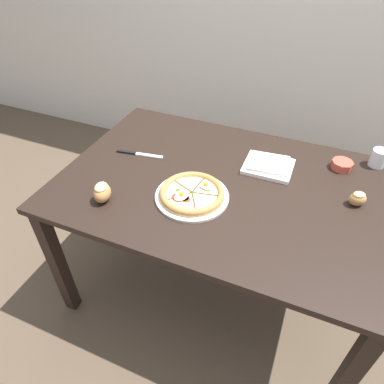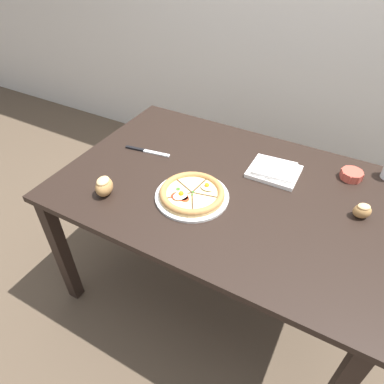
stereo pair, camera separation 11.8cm
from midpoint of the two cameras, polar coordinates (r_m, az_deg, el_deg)
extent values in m
plane|color=brown|center=(2.11, 5.76, -15.05)|extent=(12.00, 12.00, 0.00)
cube|color=black|center=(1.56, 7.53, 0.77)|extent=(1.46, 1.00, 0.03)
cube|color=black|center=(1.88, -19.21, -9.53)|extent=(0.06, 0.06, 0.73)
cube|color=black|center=(2.36, -4.23, 4.79)|extent=(0.06, 0.06, 0.73)
cube|color=black|center=(2.12, 28.92, -6.20)|extent=(0.06, 0.06, 0.73)
cylinder|color=white|center=(1.47, 2.31, -0.79)|extent=(0.32, 0.32, 0.01)
cylinder|color=tan|center=(1.46, 2.32, -0.44)|extent=(0.28, 0.28, 0.01)
cylinder|color=beige|center=(1.46, 2.33, -0.22)|extent=(0.23, 0.23, 0.00)
torus|color=#B27A42|center=(1.46, 2.33, -0.17)|extent=(0.28, 0.28, 0.03)
cube|color=#472D19|center=(1.41, 2.45, -1.68)|extent=(0.06, 0.10, 0.00)
cube|color=#472D19|center=(1.45, 4.55, -0.59)|extent=(0.11, 0.03, 0.00)
cube|color=#472D19|center=(1.49, 3.54, 1.03)|extent=(0.02, 0.12, 0.00)
cube|color=#472D19|center=(1.49, 0.92, 1.00)|extent=(0.11, 0.05, 0.00)
cube|color=#472D19|center=(1.44, 0.17, -0.65)|extent=(0.08, 0.09, 0.00)
cylinder|color=red|center=(1.43, 0.82, -0.94)|extent=(0.05, 0.05, 0.00)
cylinder|color=red|center=(1.43, -0.24, -0.76)|extent=(0.05, 0.05, 0.00)
cylinder|color=red|center=(1.42, 1.25, -1.29)|extent=(0.03, 0.03, 0.00)
ellipsoid|color=white|center=(1.48, 4.81, 0.73)|extent=(0.06, 0.05, 0.01)
sphere|color=orange|center=(1.47, 4.79, 1.03)|extent=(0.02, 0.02, 0.02)
ellipsoid|color=white|center=(1.43, 0.40, -0.67)|extent=(0.07, 0.08, 0.01)
sphere|color=orange|center=(1.43, 0.55, -0.37)|extent=(0.02, 0.02, 0.02)
cylinder|color=#386B23|center=(1.46, 2.48, -0.06)|extent=(0.01, 0.01, 0.00)
cylinder|color=#386B23|center=(1.47, -0.03, 0.44)|extent=(0.02, 0.02, 0.00)
cylinder|color=#386B23|center=(1.44, 2.37, -0.52)|extent=(0.01, 0.01, 0.00)
cylinder|color=#386B23|center=(1.44, 0.23, -0.46)|extent=(0.01, 0.01, 0.00)
cylinder|color=#C64C3D|center=(1.75, 26.84, 2.52)|extent=(0.09, 0.09, 0.04)
cylinder|color=beige|center=(1.75, 26.89, 2.64)|extent=(0.08, 0.08, 0.02)
cylinder|color=#C64C3D|center=(1.75, 28.30, 2.03)|extent=(0.01, 0.01, 0.04)
cylinder|color=#C64C3D|center=(1.78, 28.00, 2.74)|extent=(0.01, 0.01, 0.04)
cylinder|color=#C64C3D|center=(1.79, 27.04, 3.31)|extent=(0.01, 0.01, 0.04)
cylinder|color=#C64C3D|center=(1.78, 25.96, 3.42)|extent=(0.01, 0.01, 0.04)
cylinder|color=#C64C3D|center=(1.75, 25.38, 3.00)|extent=(0.01, 0.01, 0.04)
cylinder|color=#C64C3D|center=(1.72, 25.64, 2.28)|extent=(0.01, 0.01, 0.04)
cylinder|color=#C64C3D|center=(1.71, 26.64, 1.68)|extent=(0.01, 0.01, 0.04)
cylinder|color=#C64C3D|center=(1.73, 27.75, 1.58)|extent=(0.01, 0.01, 0.04)
cube|color=white|center=(1.66, 15.52, 3.23)|extent=(0.23, 0.19, 0.02)
cube|color=white|center=(1.65, 15.63, 3.73)|extent=(0.20, 0.17, 0.02)
ellipsoid|color=#B27F47|center=(1.50, -12.25, 0.76)|extent=(0.09, 0.11, 0.08)
ellipsoid|color=#EAB775|center=(1.48, -12.43, 1.75)|extent=(0.07, 0.08, 0.02)
ellipsoid|color=#B27F47|center=(1.55, 28.48, -2.91)|extent=(0.09, 0.08, 0.06)
ellipsoid|color=#EAB775|center=(1.54, 28.77, -2.22)|extent=(0.06, 0.06, 0.02)
cube|color=silver|center=(1.74, -4.01, 6.41)|extent=(0.14, 0.04, 0.01)
cube|color=black|center=(1.79, -7.62, 7.15)|extent=(0.10, 0.03, 0.01)
camera|label=1|loc=(0.06, -87.67, 1.97)|focal=32.00mm
camera|label=2|loc=(0.06, 92.33, -1.97)|focal=32.00mm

